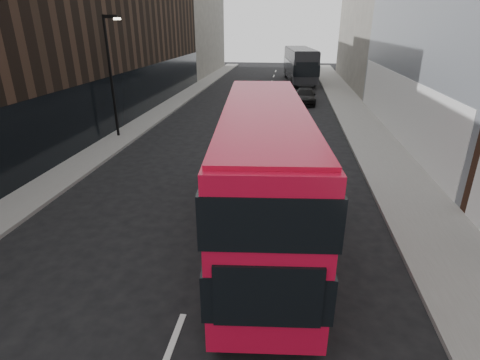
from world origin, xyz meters
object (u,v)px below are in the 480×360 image
(street_lamp, at_px, (111,69))
(red_bus, at_px, (263,167))
(car_b, at_px, (288,131))
(car_a, at_px, (282,151))
(car_c, at_px, (305,96))
(grey_bus, at_px, (300,64))

(street_lamp, bearing_deg, red_bus, -47.29)
(red_bus, bearing_deg, car_b, 80.75)
(red_bus, bearing_deg, car_a, 80.89)
(red_bus, distance_m, car_a, 7.54)
(car_b, relative_size, car_c, 1.02)
(red_bus, height_order, car_a, red_bus)
(street_lamp, height_order, car_a, street_lamp)
(red_bus, height_order, grey_bus, red_bus)
(street_lamp, distance_m, car_b, 11.12)
(car_a, height_order, car_c, car_c)
(street_lamp, distance_m, red_bus, 14.61)
(street_lamp, bearing_deg, car_a, -18.03)
(street_lamp, distance_m, car_c, 17.88)
(car_b, bearing_deg, car_a, -99.70)
(car_a, relative_size, car_b, 0.77)
(grey_bus, bearing_deg, car_c, -94.71)
(car_c, bearing_deg, car_a, -94.53)
(car_b, bearing_deg, grey_bus, 82.47)
(street_lamp, height_order, red_bus, street_lamp)
(street_lamp, height_order, grey_bus, street_lamp)
(car_a, xyz_separation_m, car_c, (1.61, 16.20, 0.05))
(street_lamp, xyz_separation_m, red_bus, (9.84, -10.66, -1.73))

